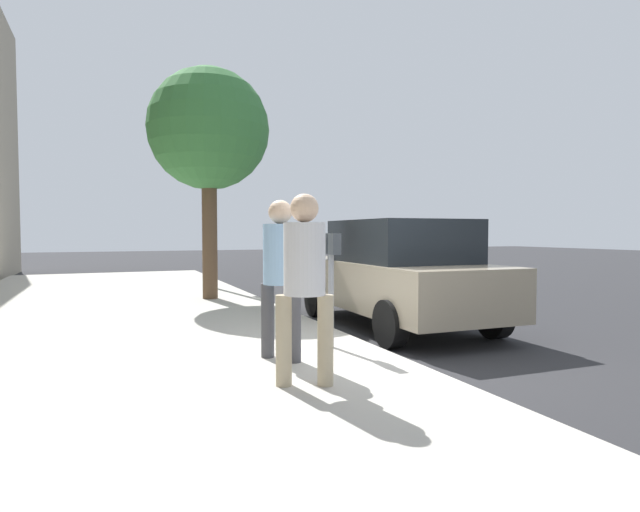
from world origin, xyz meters
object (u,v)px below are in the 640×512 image
Objects in this scene: pedestrian_at_meter at (280,266)px; parking_meter at (331,265)px; street_tree at (209,131)px; parked_sedan_near at (396,273)px; pedestrian_bystander at (304,273)px; traffic_signal at (214,193)px.

parking_meter is at bearing -6.17° from pedestrian_at_meter.
street_tree reaches higher than pedestrian_at_meter.
street_tree reaches higher than parked_sedan_near.
parking_meter is 0.32× the size of parked_sedan_near.
parked_sedan_near is (2.98, -2.78, -0.30)m from pedestrian_bystander.
pedestrian_bystander is 0.49× the size of traffic_signal.
traffic_signal is (9.00, -0.93, 1.38)m from pedestrian_bystander.
parking_meter is 0.79× the size of pedestrian_bystander.
pedestrian_at_meter is 0.36× the size of street_tree.
parking_meter is at bearing 130.12° from parked_sedan_near.
parked_sedan_near is at bearing -49.88° from parking_meter.
parking_meter is 1.64m from pedestrian_bystander.
street_tree is at bearing 55.52° from pedestrian_at_meter.
parking_meter is 0.79× the size of pedestrian_at_meter.
traffic_signal is (7.99, -0.83, 1.37)m from pedestrian_at_meter.
pedestrian_bystander is 0.40× the size of parked_sedan_near.
pedestrian_bystander is 9.15m from traffic_signal.
pedestrian_bystander is (-1.39, 0.88, 0.03)m from parking_meter.
pedestrian_at_meter is 1.02m from pedestrian_bystander.
parked_sedan_near is at bearing -162.98° from traffic_signal.
street_tree is at bearing 17.61° from pedestrian_bystander.
parked_sedan_near is at bearing -22.02° from pedestrian_bystander.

